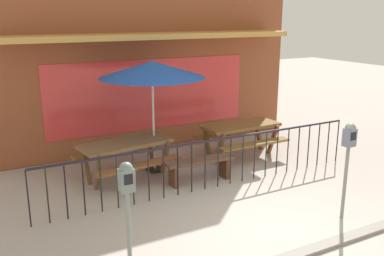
% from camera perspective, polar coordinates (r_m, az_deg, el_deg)
% --- Properties ---
extents(ground, '(40.00, 40.00, 0.00)m').
position_cam_1_polar(ground, '(6.95, 10.20, -12.92)').
color(ground, '#A99F97').
extents(pub_storefront, '(7.84, 1.45, 5.64)m').
position_cam_1_polar(pub_storefront, '(10.39, -6.20, 12.60)').
color(pub_storefront, brown).
rests_on(pub_storefront, ground).
extents(patio_fence_front, '(6.61, 0.04, 0.97)m').
position_cam_1_polar(patio_fence_front, '(8.01, 2.67, -3.67)').
color(patio_fence_front, black).
rests_on(patio_fence_front, ground).
extents(picnic_table_left, '(1.97, 1.60, 0.79)m').
position_cam_1_polar(picnic_table_left, '(8.59, -8.86, -2.91)').
color(picnic_table_left, brown).
rests_on(picnic_table_left, ground).
extents(picnic_table_right, '(1.82, 1.38, 0.79)m').
position_cam_1_polar(picnic_table_right, '(9.91, 6.56, -0.38)').
color(picnic_table_right, brown).
rests_on(picnic_table_right, ground).
extents(patio_umbrella, '(2.15, 2.15, 2.33)m').
position_cam_1_polar(patio_umbrella, '(8.63, -5.38, 7.79)').
color(patio_umbrella, black).
rests_on(patio_umbrella, ground).
extents(patio_bench, '(1.42, 0.40, 0.48)m').
position_cam_1_polar(patio_bench, '(8.39, 1.01, -5.03)').
color(patio_bench, brown).
rests_on(patio_bench, ground).
extents(parking_meter_near, '(0.18, 0.17, 1.61)m').
position_cam_1_polar(parking_meter_near, '(7.09, 20.32, -2.24)').
color(parking_meter_near, slate).
rests_on(parking_meter_near, ground).
extents(parking_meter_far, '(0.18, 0.17, 1.55)m').
position_cam_1_polar(parking_meter_far, '(5.20, -8.74, -8.22)').
color(parking_meter_far, slate).
rests_on(parking_meter_far, ground).
extents(curb_edge, '(10.98, 0.20, 0.11)m').
position_cam_1_polar(curb_edge, '(6.39, 15.19, -15.93)').
color(curb_edge, gray).
rests_on(curb_edge, ground).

